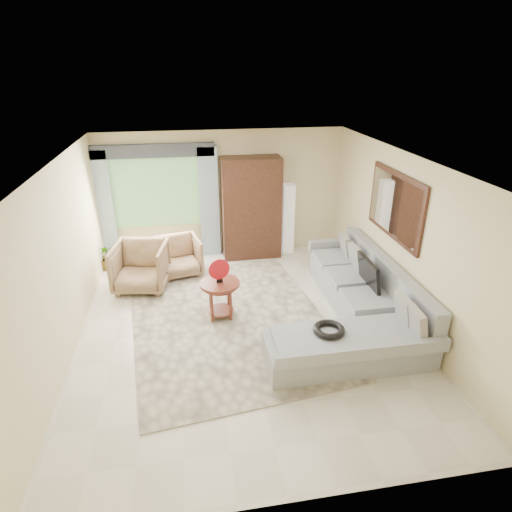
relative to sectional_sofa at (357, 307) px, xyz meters
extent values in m
plane|color=silver|center=(-1.78, 0.18, -0.28)|extent=(6.00, 6.00, 0.00)
cube|color=beige|center=(-2.00, 0.40, -0.27)|extent=(3.47, 4.34, 0.02)
cube|color=#A2A5AB|center=(0.22, 0.68, -0.08)|extent=(0.90, 2.40, 0.40)
cube|color=#A2A5AB|center=(-0.48, -0.92, -0.08)|extent=(2.30, 0.80, 0.40)
cube|color=#A2A5AB|center=(0.57, 0.28, 0.37)|extent=(0.20, 3.20, 0.50)
cube|color=#A2A5AB|center=(0.22, 1.96, 0.23)|extent=(0.90, 0.16, 0.22)
cube|color=#A2A5AB|center=(-0.48, -1.37, 0.21)|extent=(2.30, 0.10, 0.18)
cube|color=black|center=(0.27, 0.30, 0.44)|extent=(0.14, 0.74, 0.48)
torus|color=black|center=(-0.78, -0.89, 0.26)|extent=(0.43, 0.43, 0.09)
cylinder|color=#4F2215|center=(-2.12, 0.53, 0.33)|extent=(0.64, 0.64, 0.04)
cylinder|color=#4F2215|center=(-2.12, 0.53, 0.00)|extent=(0.42, 0.42, 0.57)
cylinder|color=#B4121B|center=(-2.12, 0.53, 0.59)|extent=(0.34, 0.10, 0.34)
imported|color=#997553|center=(-3.44, 1.76, 0.15)|extent=(1.07, 1.09, 0.86)
imported|color=#9F7557|center=(-2.76, 2.23, 0.08)|extent=(0.94, 0.96, 0.73)
imported|color=#999999|center=(-4.22, 2.72, -0.02)|extent=(0.48, 0.42, 0.52)
cube|color=black|center=(-1.23, 2.90, 0.77)|extent=(1.20, 0.55, 2.10)
cube|color=silver|center=(-0.43, 2.96, 0.47)|extent=(0.24, 0.24, 1.50)
cube|color=#669E59|center=(-3.13, 3.15, 1.12)|extent=(1.80, 0.04, 1.40)
cube|color=#9EB7CC|center=(-4.18, 3.06, 0.87)|extent=(0.40, 0.08, 2.30)
cube|color=#9EB7CC|center=(-2.08, 3.06, 0.87)|extent=(0.40, 0.08, 2.30)
cube|color=#1E232D|center=(-3.13, 3.08, 1.97)|extent=(2.40, 0.12, 0.26)
cube|color=black|center=(0.69, 0.53, 1.47)|extent=(0.04, 1.70, 1.05)
cube|color=white|center=(0.66, 0.53, 1.47)|extent=(0.02, 1.54, 0.90)
camera|label=1|loc=(-2.55, -5.44, 3.53)|focal=30.00mm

